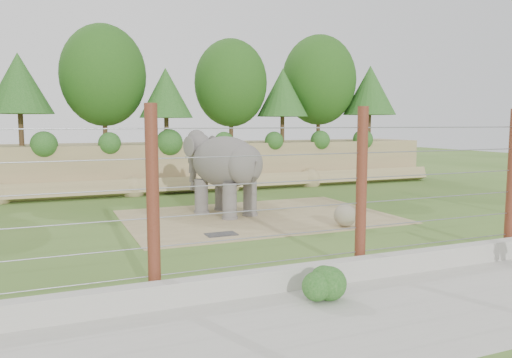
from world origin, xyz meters
name	(u,v)px	position (x,y,z in m)	size (l,w,h in m)	color
ground	(280,234)	(0.00, 0.00, 0.00)	(90.00, 90.00, 0.00)	#436825
back_embankment	(191,116)	(0.59, 12.68, 3.97)	(30.00, 5.52, 8.77)	#937E57
dirt_patch	(258,217)	(0.50, 3.00, 0.01)	(10.00, 7.00, 0.02)	#99845A
drain_grate	(221,234)	(-1.84, 0.55, 0.04)	(1.00, 0.60, 0.03)	#262628
elephant	(225,174)	(-0.49, 3.94, 1.62)	(1.71, 4.00, 3.24)	#57544F
stone_ball	(345,215)	(2.55, 0.08, 0.41)	(0.79, 0.79, 0.79)	gray
retaining_wall	(372,267)	(0.00, -5.00, 0.25)	(26.00, 0.35, 0.50)	beige
walkway	(432,305)	(0.00, -7.00, 0.01)	(26.00, 4.00, 0.01)	beige
barrier_fence	(361,190)	(0.00, -4.50, 2.00)	(20.26, 0.26, 4.00)	#5A2013
walkway_shrub	(319,281)	(-1.89, -5.80, 0.39)	(0.75, 0.75, 0.75)	#1A5618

